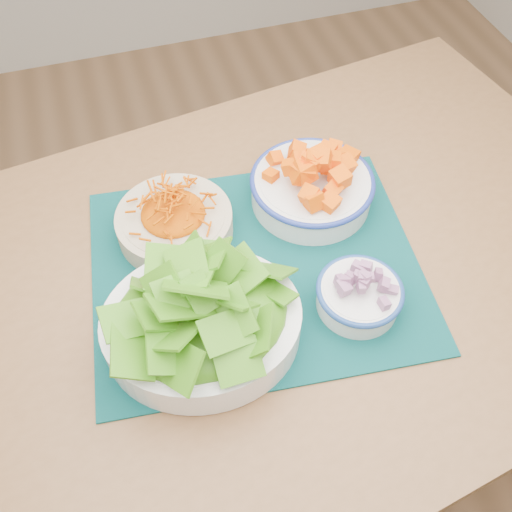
{
  "coord_description": "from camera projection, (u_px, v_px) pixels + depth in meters",
  "views": [
    {
      "loc": [
        -0.12,
        -0.41,
        1.51
      ],
      "look_at": [
        0.05,
        0.12,
        0.78
      ],
      "focal_mm": 40.0,
      "sensor_mm": 36.0,
      "label": 1
    }
  ],
  "objects": [
    {
      "name": "onion_bowl",
      "position": [
        359.0,
        293.0,
        0.87
      ],
      "size": [
        0.15,
        0.15,
        0.07
      ],
      "rotation": [
        0.0,
        0.0,
        0.18
      ],
      "color": "white",
      "rests_on": "placemat"
    },
    {
      "name": "carrot_bowl",
      "position": [
        174.0,
        219.0,
        0.96
      ],
      "size": [
        0.2,
        0.2,
        0.07
      ],
      "rotation": [
        0.0,
        0.0,
        -0.01
      ],
      "color": "#C1B190",
      "rests_on": "placemat"
    },
    {
      "name": "lettuce_bowl",
      "position": [
        201.0,
        314.0,
        0.81
      ],
      "size": [
        0.32,
        0.28,
        0.14
      ],
      "rotation": [
        0.0,
        0.0,
        -0.12
      ],
      "color": "white",
      "rests_on": "placemat"
    },
    {
      "name": "placemat",
      "position": [
        256.0,
        268.0,
        0.94
      ],
      "size": [
        0.58,
        0.49,
        0.0
      ],
      "primitive_type": "cube",
      "rotation": [
        0.0,
        0.0,
        -0.11
      ],
      "color": "#02292A",
      "rests_on": "table"
    },
    {
      "name": "table",
      "position": [
        282.0,
        292.0,
        1.03
      ],
      "size": [
        1.41,
        1.05,
        0.75
      ],
      "rotation": [
        0.0,
        0.0,
        0.15
      ],
      "color": "brown",
      "rests_on": "ground"
    },
    {
      "name": "ground",
      "position": [
        252.0,
        481.0,
        1.46
      ],
      "size": [
        4.0,
        4.0,
        0.0
      ],
      "primitive_type": "plane",
      "color": "#A3774E",
      "rests_on": "ground"
    },
    {
      "name": "squash_bowl",
      "position": [
        312.0,
        181.0,
        0.99
      ],
      "size": [
        0.22,
        0.22,
        0.11
      ],
      "rotation": [
        0.0,
        0.0,
        -0.04
      ],
      "color": "silver",
      "rests_on": "placemat"
    }
  ]
}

